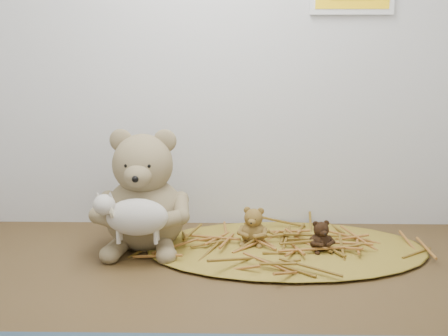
# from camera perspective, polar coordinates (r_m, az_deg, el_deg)

# --- Properties ---
(alcove_shell) EXTENTS (1.20, 0.60, 0.90)m
(alcove_shell) POSITION_cam_1_polar(r_m,az_deg,el_deg) (1.07, -1.41, 13.92)
(alcove_shell) COLOR #402C16
(alcove_shell) RESTS_ON ground
(straw_bed) EXTENTS (0.59, 0.34, 0.01)m
(straw_bed) POSITION_cam_1_polar(r_m,az_deg,el_deg) (1.19, 6.32, -8.09)
(straw_bed) COLOR olive
(straw_bed) RESTS_ON shelf_floor
(main_teddy) EXTENTS (0.21, 0.22, 0.25)m
(main_teddy) POSITION_cam_1_polar(r_m,az_deg,el_deg) (1.18, -8.12, -2.18)
(main_teddy) COLOR #937C5A
(main_teddy) RESTS_ON shelf_floor
(toy_lamb) EXTENTS (0.16, 0.10, 0.10)m
(toy_lamb) POSITION_cam_1_polar(r_m,az_deg,el_deg) (1.10, -8.81, -4.95)
(toy_lamb) COLOR beige
(toy_lamb) RESTS_ON main_teddy
(mini_teddy_tan) EXTENTS (0.08, 0.08, 0.08)m
(mini_teddy_tan) POSITION_cam_1_polar(r_m,az_deg,el_deg) (1.19, 3.02, -5.72)
(mini_teddy_tan) COLOR olive
(mini_teddy_tan) RESTS_ON straw_bed
(mini_teddy_brown) EXTENTS (0.06, 0.07, 0.06)m
(mini_teddy_brown) POSITION_cam_1_polar(r_m,az_deg,el_deg) (1.17, 9.80, -6.67)
(mini_teddy_brown) COLOR black
(mini_teddy_brown) RESTS_ON straw_bed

